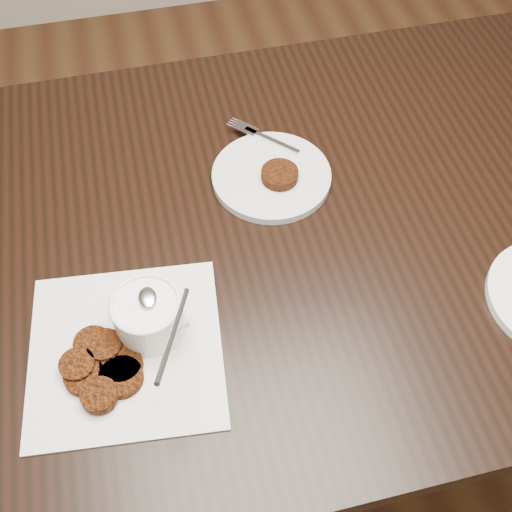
% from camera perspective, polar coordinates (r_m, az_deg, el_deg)
% --- Properties ---
extents(floor, '(4.00, 4.00, 0.00)m').
position_cam_1_polar(floor, '(1.61, 1.90, -18.53)').
color(floor, brown).
rests_on(floor, ground).
extents(table, '(1.40, 0.90, 0.75)m').
position_cam_1_polar(table, '(1.32, 1.57, -7.05)').
color(table, black).
rests_on(table, floor).
extents(napkin, '(0.29, 0.29, 0.00)m').
position_cam_1_polar(napkin, '(0.90, -11.92, -8.48)').
color(napkin, white).
rests_on(napkin, table).
extents(sauce_ramekin, '(0.17, 0.17, 0.14)m').
position_cam_1_polar(sauce_ramekin, '(0.85, -10.21, -4.24)').
color(sauce_ramekin, white).
rests_on(sauce_ramekin, napkin).
extents(patty_cluster, '(0.22, 0.22, 0.02)m').
position_cam_1_polar(patty_cluster, '(0.88, -14.40, -9.81)').
color(patty_cluster, '#6A2D0E').
rests_on(patty_cluster, napkin).
extents(plate_with_patty, '(0.29, 0.29, 0.03)m').
position_cam_1_polar(plate_with_patty, '(1.06, 1.44, 7.66)').
color(plate_with_patty, silver).
rests_on(plate_with_patty, table).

